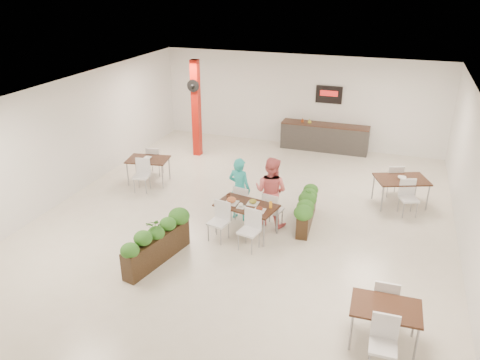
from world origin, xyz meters
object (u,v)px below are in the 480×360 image
diner_man (239,189)px  main_table (246,209)px  side_table_a (148,163)px  side_table_b (401,183)px  side_table_c (385,313)px  planter_left (157,240)px  red_column (196,108)px  service_counter (324,137)px  planter_right (307,206)px  diner_woman (271,191)px

diner_man → main_table: bearing=131.9°
side_table_a → side_table_b: size_ratio=1.00×
side_table_c → main_table: bearing=138.6°
main_table → side_table_b: bearing=39.4°
side_table_a → side_table_c: 8.32m
planter_left → side_table_b: 6.60m
diner_man → side_table_c: diner_man is taller
red_column → service_counter: size_ratio=1.07×
red_column → main_table: 5.65m
planter_right → side_table_a: side_table_a is taller
diner_woman → planter_left: bearing=64.1°
diner_woman → side_table_c: size_ratio=1.06×
red_column → main_table: red_column is taller
planter_left → side_table_c: size_ratio=1.18×
main_table → diner_man: diner_man is taller
diner_woman → side_table_b: diner_woman is taller
diner_man → side_table_b: diner_man is taller
service_counter → side_table_a: (-4.39, -4.50, 0.14)m
side_table_c → planter_left: bearing=166.6°
diner_man → side_table_c: (3.68, -3.37, -0.19)m
side_table_c → planter_right: bearing=117.3°
diner_woman → side_table_a: size_ratio=1.04×
side_table_a → red_column: bearing=71.6°
red_column → side_table_b: 6.93m
diner_man → planter_left: size_ratio=0.84×
diner_man → planter_left: (-1.02, -2.41, -0.30)m
service_counter → diner_man: service_counter is taller
side_table_a → side_table_b: bearing=-2.6°
red_column → planter_right: bearing=-38.6°
red_column → diner_woman: 5.38m
planter_left → planter_right: size_ratio=1.10×
side_table_c → service_counter: bearing=103.8°
side_table_a → diner_woman: bearing=-26.8°
service_counter → side_table_c: bearing=-74.4°
planter_left → side_table_b: planter_left is taller
side_table_a → main_table: bearing=-37.2°
planter_right → side_table_a: 5.00m
diner_man → planter_left: 2.63m
diner_man → side_table_a: bearing=-9.6°
service_counter → main_table: size_ratio=1.64×
side_table_b → service_counter: bearing=104.3°
diner_woman → planter_left: diner_woman is taller
side_table_b → side_table_c: bearing=-112.8°
planter_left → planter_right: bearing=45.0°
main_table → diner_woman: bearing=57.8°
red_column → side_table_a: red_column is taller
side_table_a → side_table_c: same height
service_counter → diner_man: bearing=-101.3°
service_counter → planter_left: size_ratio=1.56×
planter_right → side_table_b: size_ratio=1.05×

